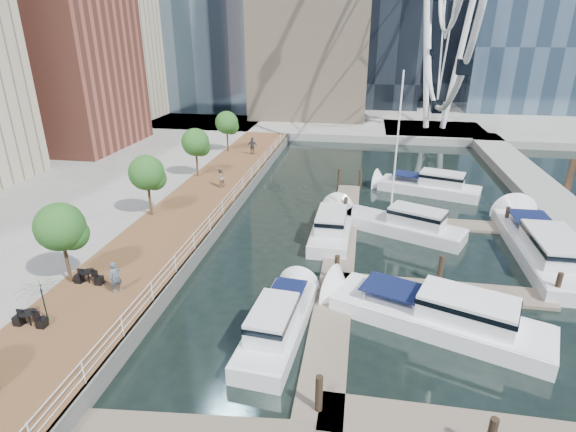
% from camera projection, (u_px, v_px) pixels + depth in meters
% --- Properties ---
extents(ground, '(520.00, 520.00, 0.00)m').
position_uv_depth(ground, '(255.00, 369.00, 19.80)').
color(ground, black).
rests_on(ground, ground).
extents(boardwalk, '(6.00, 60.00, 1.00)m').
position_uv_depth(boardwalk, '(187.00, 218.00, 34.69)').
color(boardwalk, brown).
rests_on(boardwalk, ground).
extents(seawall, '(0.25, 60.00, 1.00)m').
position_uv_depth(seawall, '(225.00, 220.00, 34.22)').
color(seawall, '#595954').
rests_on(seawall, ground).
extents(land_far, '(200.00, 114.00, 1.00)m').
position_uv_depth(land_far, '(350.00, 90.00, 112.68)').
color(land_far, gray).
rests_on(land_far, ground).
extents(breakwater, '(4.00, 60.00, 1.00)m').
position_uv_depth(breakwater, '(567.00, 217.00, 34.76)').
color(breakwater, gray).
rests_on(breakwater, ground).
extents(pier, '(14.00, 12.00, 1.00)m').
position_uv_depth(pier, '(434.00, 132.00, 64.88)').
color(pier, gray).
rests_on(pier, ground).
extents(railing, '(0.10, 60.00, 1.05)m').
position_uv_depth(railing, '(223.00, 208.00, 33.85)').
color(railing, white).
rests_on(railing, boardwalk).
extents(floating_docks, '(16.00, 34.00, 2.60)m').
position_uv_depth(floating_docks, '(420.00, 266.00, 27.48)').
color(floating_docks, '#6D6051').
rests_on(floating_docks, ground).
extents(street_trees, '(2.60, 42.60, 4.60)m').
position_uv_depth(street_trees, '(147.00, 173.00, 32.71)').
color(street_trees, '#3F2B1C').
rests_on(street_trees, ground).
extents(cafe_tables, '(2.50, 13.70, 0.74)m').
position_uv_depth(cafe_tables, '(5.00, 347.00, 19.07)').
color(cafe_tables, black).
rests_on(cafe_tables, ground).
extents(yacht_foreground, '(11.95, 6.94, 2.15)m').
position_uv_depth(yacht_foreground, '(436.00, 326.00, 22.68)').
color(yacht_foreground, white).
rests_on(yacht_foreground, ground).
extents(pedestrian_near, '(0.73, 0.77, 1.76)m').
position_uv_depth(pedestrian_near, '(115.00, 277.00, 23.49)').
color(pedestrian_near, '#495362').
rests_on(pedestrian_near, boardwalk).
extents(pedestrian_mid, '(1.00, 1.06, 1.73)m').
position_uv_depth(pedestrian_mid, '(220.00, 178.00, 39.73)').
color(pedestrian_mid, '#906C63').
rests_on(pedestrian_mid, boardwalk).
extents(pedestrian_far, '(1.18, 0.59, 1.94)m').
position_uv_depth(pedestrian_far, '(253.00, 146.00, 50.38)').
color(pedestrian_far, '#2D2F38').
rests_on(pedestrian_far, boardwalk).
extents(moored_yachts, '(19.13, 39.25, 11.50)m').
position_uv_depth(moored_yachts, '(422.00, 250.00, 30.70)').
color(moored_yachts, silver).
rests_on(moored_yachts, ground).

